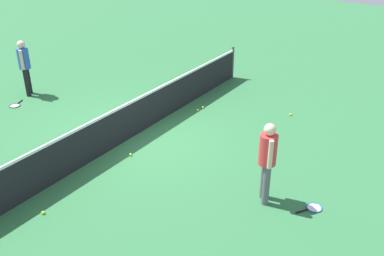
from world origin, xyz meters
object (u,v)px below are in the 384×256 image
player_far_side (24,63)px  tennis_ball_near_player (291,114)px  tennis_ball_by_net (203,107)px  tennis_racket_far_player (15,105)px  tennis_ball_baseline (198,110)px  tennis_racket_near_player (313,208)px  player_near_side (267,157)px  tennis_ball_stray_left (131,155)px  tennis_ball_midcourt (43,213)px

player_far_side → tennis_ball_near_player: bearing=-67.2°
tennis_ball_near_player → tennis_ball_by_net: size_ratio=1.00×
tennis_racket_far_player → player_far_side: bearing=24.0°
tennis_ball_baseline → tennis_racket_far_player: bearing=119.9°
tennis_ball_baseline → tennis_racket_near_player: bearing=-120.2°
player_far_side → tennis_ball_by_net: (2.10, -5.02, -0.98)m
player_near_side → tennis_ball_by_net: 4.64m
player_far_side → tennis_racket_far_player: size_ratio=2.82×
tennis_ball_by_net → tennis_ball_stray_left: size_ratio=1.00×
tennis_racket_near_player → tennis_ball_by_net: 5.10m
tennis_ball_midcourt → tennis_ball_baseline: bearing=1.2°
tennis_racket_near_player → tennis_ball_baseline: (2.52, 4.32, 0.02)m
tennis_ball_near_player → tennis_ball_by_net: same height
tennis_ball_midcourt → tennis_ball_by_net: bearing=0.8°
tennis_racket_far_player → tennis_ball_stray_left: bearing=-93.6°
player_near_side → player_far_side: (0.93, 8.40, 0.00)m
tennis_ball_stray_left → player_far_side: bearing=77.8°
tennis_racket_far_player → tennis_racket_near_player: bearing=-89.0°
tennis_ball_midcourt → player_near_side: bearing=-50.2°
tennis_racket_near_player → tennis_ball_near_player: bearing=28.4°
player_near_side → tennis_ball_stray_left: 3.49m
tennis_ball_midcourt → tennis_ball_baseline: same height
tennis_racket_near_player → tennis_racket_far_player: bearing=91.0°
tennis_ball_baseline → tennis_ball_stray_left: same height
player_near_side → tennis_ball_by_net: player_near_side is taller
player_near_side → tennis_racket_near_player: (0.28, -0.92, -1.00)m
tennis_ball_stray_left → player_near_side: bearing=-87.2°
player_near_side → player_far_side: 8.45m
tennis_ball_baseline → tennis_ball_near_player: bearing=-62.6°
tennis_racket_near_player → tennis_racket_far_player: 8.96m
tennis_racket_near_player → tennis_ball_midcourt: (-3.03, 4.21, 0.02)m
tennis_ball_near_player → tennis_ball_stray_left: (-4.16, 2.25, 0.00)m
tennis_racket_near_player → tennis_ball_near_player: (3.72, 2.01, 0.02)m
tennis_racket_near_player → tennis_ball_stray_left: (-0.45, 4.26, 0.02)m
player_far_side → tennis_ball_baseline: bearing=-69.4°
tennis_ball_by_net → tennis_racket_far_player: bearing=121.8°
tennis_racket_near_player → tennis_ball_midcourt: size_ratio=8.81×
tennis_ball_near_player → tennis_racket_near_player: bearing=-151.6°
player_far_side → tennis_ball_stray_left: bearing=-102.2°
tennis_racket_far_player → tennis_ball_by_net: (2.89, -4.67, 0.02)m
tennis_racket_near_player → tennis_ball_by_net: size_ratio=8.81×
player_far_side → tennis_ball_near_player: (3.07, -7.30, -0.98)m
player_near_side → player_far_side: same height
tennis_ball_by_net → player_near_side: bearing=-131.9°
tennis_ball_stray_left → tennis_racket_far_player: bearing=86.4°
tennis_ball_by_net → tennis_ball_midcourt: 5.78m
player_far_side → tennis_racket_far_player: player_far_side is taller
player_near_side → tennis_ball_by_net: size_ratio=25.76×
tennis_racket_far_player → tennis_ball_by_net: 5.49m
tennis_ball_near_player → tennis_racket_far_player: bearing=119.1°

